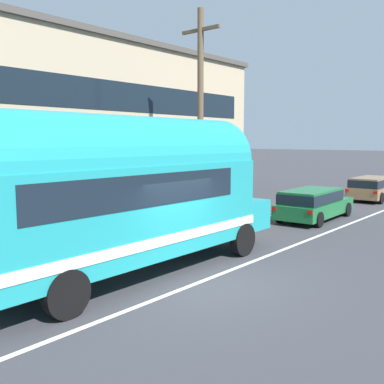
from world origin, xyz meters
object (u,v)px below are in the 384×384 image
(painted_bus, at_px, (112,189))
(car_lead, at_px, (313,202))
(utility_pole, at_px, (200,117))
(car_second, at_px, (373,187))

(painted_bus, relative_size, car_lead, 2.22)
(utility_pole, relative_size, painted_bus, 0.79)
(painted_bus, height_order, car_lead, painted_bus)
(utility_pole, distance_m, car_lead, 6.43)
(painted_bus, xyz_separation_m, car_lead, (0.19, 11.13, -1.51))
(utility_pole, relative_size, car_lead, 1.75)
(car_lead, relative_size, car_second, 1.08)
(utility_pole, distance_m, car_second, 13.66)
(utility_pole, bearing_deg, car_lead, 59.32)
(utility_pole, height_order, painted_bus, utility_pole)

